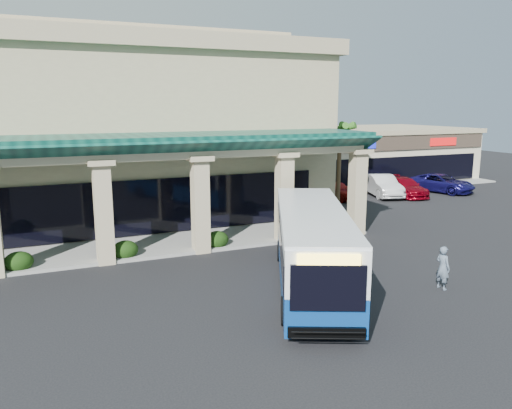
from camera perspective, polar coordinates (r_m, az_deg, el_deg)
name	(u,v)px	position (r m, az deg, el deg)	size (l,w,h in m)	color
ground	(307,277)	(21.24, 5.82, -8.20)	(110.00, 110.00, 0.00)	black
main_building	(71,128)	(33.53, -20.36, 8.21)	(30.80, 14.80, 11.35)	tan
arcade	(88,197)	(24.68, -18.68, 0.85)	(30.00, 6.20, 5.70)	#093B33
strip_mall	(349,153)	(50.14, 10.59, 5.80)	(22.50, 12.50, 4.90)	beige
palm_0	(339,162)	(34.06, 9.47, 4.78)	(2.40, 2.40, 6.60)	#2A5E19
palm_1	(328,163)	(37.16, 8.25, 4.72)	(2.40, 2.40, 5.80)	#2A5E19
broadleaf_tree	(274,164)	(40.63, 2.12, 4.68)	(2.60, 2.60, 4.81)	black
transit_bus	(312,248)	(19.77, 6.41, -5.01)	(2.57, 11.05, 3.09)	navy
pedestrian	(443,268)	(20.84, 20.57, -6.78)	(0.63, 0.41, 1.72)	slate
car_silver	(335,190)	(38.52, 9.00, 1.67)	(1.72, 4.28, 1.46)	maroon
car_white	(382,185)	(40.58, 14.19, 2.12)	(1.80, 5.16, 1.70)	silver
car_red	(404,187)	(41.16, 16.59, 1.94)	(2.02, 4.97, 1.44)	maroon
car_gray	(441,183)	(43.99, 20.37, 2.31)	(2.49, 5.39, 1.50)	#110E50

